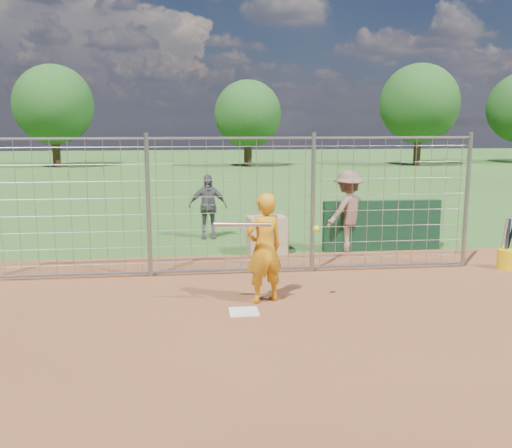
{
  "coord_description": "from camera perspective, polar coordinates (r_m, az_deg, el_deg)",
  "views": [
    {
      "loc": [
        -0.77,
        -8.24,
        2.78
      ],
      "look_at": [
        0.3,
        0.8,
        1.15
      ],
      "focal_mm": 40.0,
      "sensor_mm": 36.0,
      "label": 1
    }
  ],
  "objects": [
    {
      "name": "infield_dirt",
      "position": [
        5.98,
        1.49,
        -17.5
      ],
      "size": [
        18.0,
        18.0,
        0.0
      ],
      "primitive_type": "plane",
      "color": "brown",
      "rests_on": "ground"
    },
    {
      "name": "dugout_wall",
      "position": [
        12.75,
        12.45,
        -0.16
      ],
      "size": [
        2.6,
        0.2,
        1.1
      ],
      "primitive_type": "cube",
      "color": "#11381E",
      "rests_on": "ground"
    },
    {
      "name": "ground",
      "position": [
        8.73,
        -1.35,
        -8.42
      ],
      "size": [
        100.0,
        100.0,
        0.0
      ],
      "primitive_type": "plane",
      "color": "#2D591E",
      "rests_on": "ground"
    },
    {
      "name": "equipment_bin",
      "position": [
        12.19,
        1.06,
        -1.11
      ],
      "size": [
        0.85,
        0.62,
        0.8
      ],
      "primitive_type": "cube",
      "rotation": [
        0.0,
        0.0,
        0.09
      ],
      "color": "tan",
      "rests_on": "ground"
    },
    {
      "name": "home_plate",
      "position": [
        8.54,
        -1.22,
        -8.78
      ],
      "size": [
        0.43,
        0.43,
        0.02
      ],
      "primitive_type": "cube",
      "color": "silver",
      "rests_on": "ground"
    },
    {
      "name": "backstop_fence",
      "position": [
        10.38,
        -2.42,
        1.72
      ],
      "size": [
        9.08,
        0.08,
        2.6
      ],
      "color": "gray",
      "rests_on": "ground"
    },
    {
      "name": "bucket_with_bats",
      "position": [
        11.94,
        23.74,
        -2.98
      ],
      "size": [
        0.34,
        0.38,
        0.98
      ],
      "color": "yellow",
      "rests_on": "ground"
    },
    {
      "name": "tree_line",
      "position": [
        36.59,
        -0.65,
        11.61
      ],
      "size": [
        44.66,
        6.72,
        6.48
      ],
      "color": "#3F2B19",
      "rests_on": "ground"
    },
    {
      "name": "equipment_in_play",
      "position": [
        8.48,
        0.48,
        -0.16
      ],
      "size": [
        1.61,
        0.2,
        0.18
      ],
      "color": "silver",
      "rests_on": "ground"
    },
    {
      "name": "bystander_b",
      "position": [
        13.78,
        -4.85,
        1.78
      ],
      "size": [
        0.92,
        0.39,
        1.56
      ],
      "primitive_type": "imported",
      "rotation": [
        0.0,
        0.0,
        -0.01
      ],
      "color": "#535256",
      "rests_on": "ground"
    },
    {
      "name": "bystander_c",
      "position": [
        12.48,
        9.18,
        1.26
      ],
      "size": [
        1.31,
        1.15,
        1.76
      ],
      "primitive_type": "imported",
      "rotation": [
        0.0,
        0.0,
        3.68
      ],
      "color": "brown",
      "rests_on": "ground"
    },
    {
      "name": "batter",
      "position": [
        8.8,
        0.82,
        -2.45
      ],
      "size": [
        0.74,
        0.62,
        1.72
      ],
      "primitive_type": "imported",
      "rotation": [
        0.0,
        0.0,
        3.54
      ],
      "color": "orange",
      "rests_on": "ground"
    }
  ]
}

